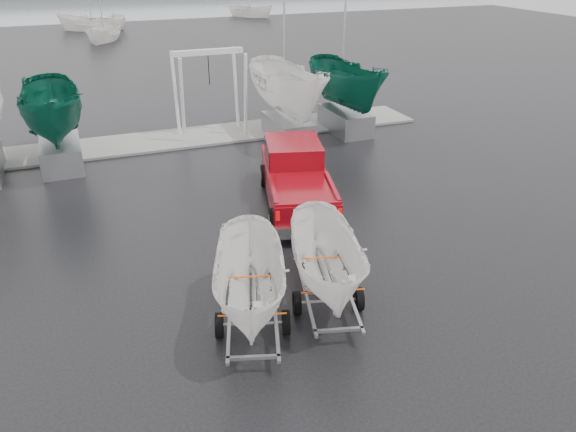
# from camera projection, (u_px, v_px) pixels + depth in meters

# --- Properties ---
(ground_plane) EXTENTS (120.00, 120.00, 0.00)m
(ground_plane) POSITION_uv_depth(u_px,v_px,m) (171.00, 294.00, 15.13)
(ground_plane) COLOR black
(ground_plane) RESTS_ON ground
(dock) EXTENTS (30.00, 3.00, 0.12)m
(dock) POSITION_uv_depth(u_px,v_px,m) (118.00, 146.00, 25.99)
(dock) COLOR gray
(dock) RESTS_ON ground
(pickup_truck) EXTENTS (3.62, 6.52, 2.06)m
(pickup_truck) POSITION_uv_depth(u_px,v_px,m) (296.00, 174.00, 20.04)
(pickup_truck) COLOR maroon
(pickup_truck) RESTS_ON ground
(trailer_hitched) EXTENTS (2.09, 3.78, 5.01)m
(trailer_hitched) POSITION_uv_depth(u_px,v_px,m) (330.00, 212.00, 13.41)
(trailer_hitched) COLOR gray
(trailer_hitched) RESTS_ON ground
(trailer_parked) EXTENTS (2.20, 3.79, 5.06)m
(trailer_parked) POSITION_uv_depth(u_px,v_px,m) (250.00, 229.00, 12.55)
(trailer_parked) COLOR gray
(trailer_parked) RESTS_ON ground
(boat_hoist) EXTENTS (3.30, 2.18, 4.12)m
(boat_hoist) POSITION_uv_depth(u_px,v_px,m) (209.00, 81.00, 26.31)
(boat_hoist) COLOR silver
(boat_hoist) RESTS_ON ground
(keelboat_1) EXTENTS (2.43, 3.20, 7.55)m
(keelboat_1) POSITION_uv_depth(u_px,v_px,m) (47.00, 75.00, 22.02)
(keelboat_1) COLOR gray
(keelboat_1) RESTS_ON ground
(keelboat_2) EXTENTS (2.56, 3.20, 10.73)m
(keelboat_2) POSITION_uv_depth(u_px,v_px,m) (288.00, 53.00, 25.06)
(keelboat_2) COLOR gray
(keelboat_2) RESTS_ON ground
(keelboat_3) EXTENTS (2.40, 3.20, 10.57)m
(keelboat_3) POSITION_uv_depth(u_px,v_px,m) (348.00, 53.00, 26.45)
(keelboat_3) COLOR gray
(keelboat_3) RESTS_ON ground
(moored_boat_1) EXTENTS (3.51, 3.46, 11.63)m
(moored_boat_1) POSITION_uv_depth(u_px,v_px,m) (93.00, 30.00, 60.30)
(moored_boat_1) COLOR white
(moored_boat_1) RESTS_ON ground
(moored_boat_2) EXTENTS (3.27, 3.31, 11.31)m
(moored_boat_2) POSITION_uv_depth(u_px,v_px,m) (105.00, 41.00, 53.90)
(moored_boat_2) COLOR white
(moored_boat_2) RESTS_ON ground
(moored_boat_3) EXTENTS (3.47, 3.48, 11.25)m
(moored_boat_3) POSITION_uv_depth(u_px,v_px,m) (251.00, 17.00, 71.25)
(moored_boat_3) COLOR white
(moored_boat_3) RESTS_ON ground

